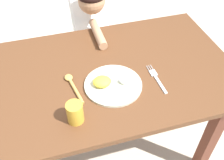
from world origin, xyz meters
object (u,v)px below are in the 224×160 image
object	(u,v)px
person	(91,44)
fork	(157,78)
spoon	(73,85)
drinking_cup	(75,113)
plate	(111,84)

from	to	relation	value
person	fork	bearing A→B (deg)	105.74
spoon	drinking_cup	world-z (taller)	drinking_cup
drinking_cup	person	bearing A→B (deg)	73.81
plate	spoon	size ratio (longest dim) A/B	1.31
plate	spoon	distance (m)	0.18
spoon	person	world-z (taller)	person
plate	person	xyz separation A→B (m)	(0.04, 0.64, -0.24)
fork	person	bearing A→B (deg)	13.96
plate	drinking_cup	xyz separation A→B (m)	(-0.19, -0.15, 0.04)
plate	person	world-z (taller)	person
plate	drinking_cup	size ratio (longest dim) A/B	2.84
plate	drinking_cup	distance (m)	0.25
spoon	drinking_cup	bearing A→B (deg)	163.04
fork	drinking_cup	size ratio (longest dim) A/B	2.13
drinking_cup	person	size ratio (longest dim) A/B	0.10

